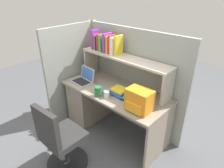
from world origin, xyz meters
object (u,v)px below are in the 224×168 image
Objects in this scene: backpack at (139,100)px; office_chair at (61,142)px; computer_mouse at (106,91)px; paper_cup at (107,94)px; laptop at (84,79)px; snack_canister at (98,91)px.

office_chair is (-0.55, -0.77, -0.47)m from backpack.
paper_cup reaches higher than computer_mouse.
laptop is at bearing 170.47° from paper_cup.
snack_canister is at bearing -170.69° from backpack.
backpack is 1.06m from office_chair.
snack_canister is at bearing -157.64° from paper_cup.
snack_canister is (-0.60, -0.10, -0.06)m from backpack.
laptop is at bearing 162.84° from snack_canister.
backpack reaches higher than paper_cup.
office_chair reaches higher than snack_canister.
laptop reaches higher than office_chair.
backpack is 0.49m from paper_cup.
laptop is at bearing 177.47° from backpack.
computer_mouse is at bearing 137.85° from paper_cup.
backpack is 2.88× the size of computer_mouse.
paper_cup is at bearing -99.05° from office_chair.
office_chair is (0.04, -0.67, -0.40)m from snack_canister.
office_chair is at bearing -86.23° from snack_canister.
snack_canister is (0.47, -0.14, 0.02)m from laptop.
office_chair is at bearing -125.49° from backpack.
backpack reaches higher than office_chair.
snack_canister is (-0.01, -0.14, 0.05)m from computer_mouse.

